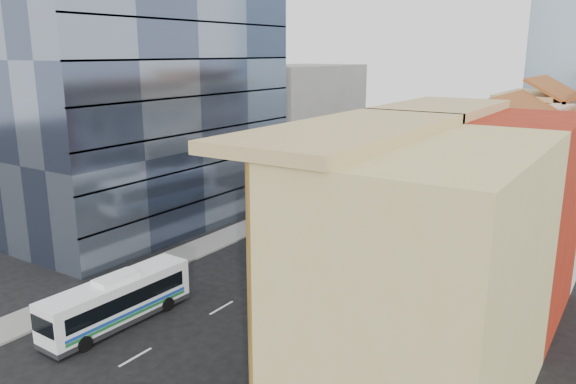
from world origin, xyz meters
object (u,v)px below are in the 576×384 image
Objects in this scene: office_tower at (148,58)px; bus_left_near at (118,299)px; shophouse_tan at (427,284)px; bus_left_far at (313,217)px; sedan_left at (120,299)px; bus_right at (383,242)px.

office_tower reaches higher than bus_left_near.
shophouse_tan reaches higher than bus_left_far.
sedan_left is at bearing -50.92° from office_tower.
bus_left_far is 1.06× the size of bus_right.
sedan_left is (11.83, -14.57, -14.35)m from office_tower.
bus_right is 18.96m from sedan_left.
bus_right is (7.50, -2.38, -0.11)m from bus_left_far.
bus_left_near is (-17.70, -1.90, -4.47)m from shophouse_tan.
office_tower is at bearing 155.70° from shophouse_tan.
shophouse_tan is at bearing -24.30° from office_tower.
sedan_left is at bearing 139.69° from bus_left_near.
sedan_left is at bearing -106.91° from bus_left_far.
shophouse_tan reaches higher than bus_left_near.
bus_left_far is at bearing 61.23° from sedan_left.
bus_left_near is 0.81× the size of bus_right.
bus_left_near is at bearing -101.95° from bus_left_far.
sedan_left is (-10.67, -15.62, -1.23)m from bus_right.
bus_left_far reaches higher than bus_right.
bus_left_far reaches higher than sedan_left.
bus_right is (22.50, 1.05, -13.12)m from office_tower.
bus_right is 3.07× the size of sedan_left.
bus_left_far is at bearing 165.92° from bus_right.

